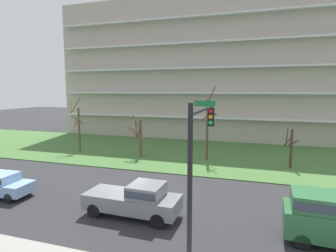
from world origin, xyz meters
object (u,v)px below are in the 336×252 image
object	(u,v)px
tree_left	(139,136)
traffic_signal_mast	(199,155)
tree_center	(208,127)
tree_far_left	(78,125)
pickup_gray_near_left	(136,199)
tree_right	(291,147)

from	to	relation	value
tree_left	traffic_signal_mast	size ratio (longest dim) A/B	0.68
tree_center	traffic_signal_mast	xyz separation A→B (m)	(2.34, -16.46, 1.08)
tree_far_left	tree_center	distance (m)	14.90
pickup_gray_near_left	tree_center	bearing A→B (deg)	84.03
tree_center	traffic_signal_mast	world-z (taller)	tree_center
tree_far_left	tree_left	distance (m)	7.90
tree_right	tree_left	bearing A→B (deg)	-179.10
tree_right	pickup_gray_near_left	bearing A→B (deg)	-125.91
tree_left	traffic_signal_mast	distance (m)	18.42
tree_center	tree_right	xyz separation A→B (m)	(7.61, -0.53, -1.48)
pickup_gray_near_left	traffic_signal_mast	xyz separation A→B (m)	(4.11, -2.99, 3.49)
tree_far_left	tree_left	bearing A→B (deg)	-4.34
tree_right	traffic_signal_mast	xyz separation A→B (m)	(-5.26, -15.92, 2.56)
tree_left	tree_center	distance (m)	7.18
tree_far_left	tree_center	world-z (taller)	tree_center
tree_left	traffic_signal_mast	xyz separation A→B (m)	(9.39, -15.69, 2.21)
pickup_gray_near_left	traffic_signal_mast	size ratio (longest dim) A/B	0.82
tree_center	pickup_gray_near_left	bearing A→B (deg)	-97.46
tree_center	tree_left	bearing A→B (deg)	-173.84
tree_far_left	tree_left	world-z (taller)	tree_far_left
traffic_signal_mast	tree_center	bearing A→B (deg)	98.10
tree_left	tree_center	bearing A→B (deg)	6.16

